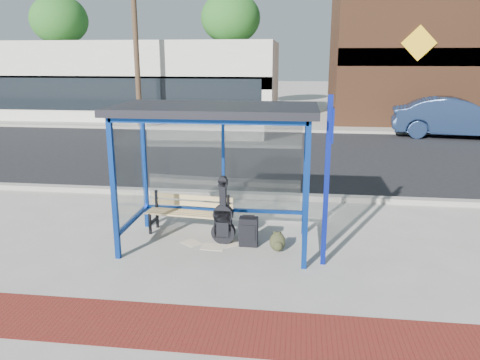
# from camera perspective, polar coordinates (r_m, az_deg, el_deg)

# --- Properties ---
(ground) EXTENTS (120.00, 120.00, 0.00)m
(ground) POSITION_cam_1_polar(r_m,az_deg,el_deg) (8.25, -2.82, -7.88)
(ground) COLOR #B2ADA0
(ground) RESTS_ON ground
(brick_paver_strip) EXTENTS (60.00, 1.00, 0.01)m
(brick_paver_strip) POSITION_cam_1_polar(r_m,az_deg,el_deg) (5.99, -7.38, -17.29)
(brick_paver_strip) COLOR maroon
(brick_paver_strip) RESTS_ON ground
(curb_near) EXTENTS (60.00, 0.25, 0.12)m
(curb_near) POSITION_cam_1_polar(r_m,az_deg,el_deg) (10.94, -0.16, -1.81)
(curb_near) COLOR gray
(curb_near) RESTS_ON ground
(street_asphalt) EXTENTS (60.00, 10.00, 0.00)m
(street_asphalt) POSITION_cam_1_polar(r_m,az_deg,el_deg) (15.88, 2.24, 3.17)
(street_asphalt) COLOR black
(street_asphalt) RESTS_ON ground
(curb_far) EXTENTS (60.00, 0.25, 0.12)m
(curb_far) POSITION_cam_1_polar(r_m,az_deg,el_deg) (20.88, 3.51, 6.09)
(curb_far) COLOR gray
(curb_far) RESTS_ON ground
(far_sidewalk) EXTENTS (60.00, 4.00, 0.01)m
(far_sidewalk) POSITION_cam_1_polar(r_m,az_deg,el_deg) (22.76, 3.84, 6.65)
(far_sidewalk) COLOR #B2ADA0
(far_sidewalk) RESTS_ON ground
(bus_shelter) EXTENTS (3.30, 1.80, 2.42)m
(bus_shelter) POSITION_cam_1_polar(r_m,az_deg,el_deg) (7.77, -2.92, 6.57)
(bus_shelter) COLOR navy
(bus_shelter) RESTS_ON ground
(storefront_white) EXTENTS (18.00, 6.04, 4.00)m
(storefront_white) POSITION_cam_1_polar(r_m,az_deg,el_deg) (27.54, -15.11, 11.75)
(storefront_white) COLOR silver
(storefront_white) RESTS_ON ground
(storefront_brown) EXTENTS (10.00, 7.08, 6.40)m
(storefront_brown) POSITION_cam_1_polar(r_m,az_deg,el_deg) (26.82, 22.31, 13.69)
(storefront_brown) COLOR #59331E
(storefront_brown) RESTS_ON ground
(tree_left) EXTENTS (3.60, 3.60, 7.03)m
(tree_left) POSITION_cam_1_polar(r_m,az_deg,el_deg) (33.34, -21.17, 17.66)
(tree_left) COLOR #4C3826
(tree_left) RESTS_ON ground
(tree_mid) EXTENTS (3.60, 3.60, 7.03)m
(tree_mid) POSITION_cam_1_polar(r_m,az_deg,el_deg) (29.91, -1.15, 19.05)
(tree_mid) COLOR #4C3826
(tree_mid) RESTS_ON ground
(utility_pole_west) EXTENTS (1.60, 0.24, 8.00)m
(utility_pole_west) POSITION_cam_1_polar(r_m,az_deg,el_deg) (22.18, -12.62, 16.77)
(utility_pole_west) COLOR #4C3826
(utility_pole_west) RESTS_ON ground
(bench) EXTENTS (1.62, 0.54, 0.75)m
(bench) POSITION_cam_1_polar(r_m,az_deg,el_deg) (8.70, -6.13, -3.78)
(bench) COLOR black
(bench) RESTS_ON ground
(guitar_bag) EXTENTS (0.42, 0.14, 1.14)m
(guitar_bag) POSITION_cam_1_polar(r_m,az_deg,el_deg) (8.16, -2.06, -4.99)
(guitar_bag) COLOR black
(guitar_bag) RESTS_ON ground
(suitcase) EXTENTS (0.32, 0.22, 0.56)m
(suitcase) POSITION_cam_1_polar(r_m,az_deg,el_deg) (8.11, 1.05, -6.32)
(suitcase) COLOR black
(suitcase) RESTS_ON ground
(backpack) EXTENTS (0.30, 0.28, 0.33)m
(backpack) POSITION_cam_1_polar(r_m,az_deg,el_deg) (7.96, 4.60, -7.58)
(backpack) COLOR #2C2F1A
(backpack) RESTS_ON ground
(sign_post) EXTENTS (0.11, 0.33, 2.65)m
(sign_post) POSITION_cam_1_polar(r_m,az_deg,el_deg) (7.16, 10.64, 0.91)
(sign_post) COLOR navy
(sign_post) RESTS_ON ground
(newspaper_a) EXTENTS (0.42, 0.41, 0.01)m
(newspaper_a) POSITION_cam_1_polar(r_m,az_deg,el_deg) (8.36, -5.90, -7.64)
(newspaper_a) COLOR white
(newspaper_a) RESTS_ON ground
(newspaper_b) EXTENTS (0.42, 0.34, 0.01)m
(newspaper_b) POSITION_cam_1_polar(r_m,az_deg,el_deg) (8.16, -3.28, -8.14)
(newspaper_b) COLOR white
(newspaper_b) RESTS_ON ground
(newspaper_c) EXTENTS (0.44, 0.43, 0.01)m
(newspaper_c) POSITION_cam_1_polar(r_m,az_deg,el_deg) (8.26, -1.39, -7.82)
(newspaper_c) COLOR white
(newspaper_c) RESTS_ON ground
(parked_car) EXTENTS (5.11, 2.38, 1.62)m
(parked_car) POSITION_cam_1_polar(r_m,az_deg,el_deg) (21.05, 24.78, 6.91)
(parked_car) COLOR #1A2A49
(parked_car) RESTS_ON ground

